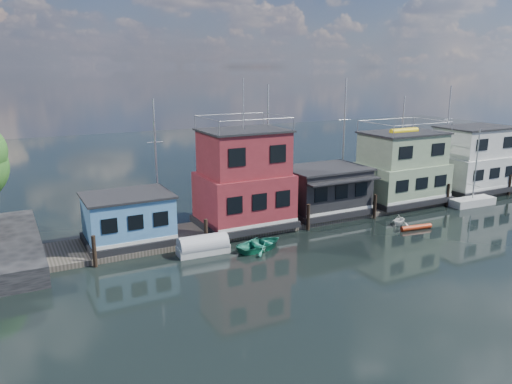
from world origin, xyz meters
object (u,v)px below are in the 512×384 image
houseboat_green (401,168)px  dinghy_white (399,220)px  houseboat_blue (128,219)px  red_kayak (416,227)px  houseboat_white (473,160)px  dinghy_teal (261,244)px  day_sailer (472,201)px  houseboat_red (244,180)px  houseboat_dark (324,190)px  tarp_runabout (203,246)px

houseboat_green → dinghy_white: size_ratio=4.60×
houseboat_blue → red_kayak: houseboat_blue is taller
houseboat_blue → houseboat_white: size_ratio=0.76×
dinghy_teal → red_kayak: bearing=-111.8°
red_kayak → day_sailer: size_ratio=0.38×
houseboat_red → day_sailer: bearing=-9.4°
houseboat_red → houseboat_dark: (8.00, -0.02, -1.69)m
red_kayak → dinghy_teal: size_ratio=0.74×
houseboat_red → dinghy_white: houseboat_red is taller
houseboat_dark → day_sailer: bearing=-14.2°
houseboat_red → houseboat_green: size_ratio=1.41×
dinghy_white → tarp_runabout: bearing=59.3°
houseboat_red → tarp_runabout: houseboat_red is taller
houseboat_red → red_kayak: 14.76m
dinghy_teal → day_sailer: (23.88, 1.19, 0.03)m
houseboat_green → dinghy_white: (-4.94, -5.28, -3.07)m
tarp_runabout → dinghy_white: bearing=-1.9°
houseboat_red → red_kayak: size_ratio=4.16×
houseboat_blue → houseboat_red: bearing=0.0°
day_sailer → red_kayak: bearing=-160.4°
tarp_runabout → dinghy_white: 17.27m
red_kayak → houseboat_red: bearing=158.6°
houseboat_white → day_sailer: day_sailer is taller
houseboat_green → day_sailer: bearing=-32.9°
houseboat_blue → houseboat_white: houseboat_white is taller
houseboat_green → day_sailer: houseboat_green is taller
tarp_runabout → day_sailer: day_sailer is taller
houseboat_red → houseboat_green: houseboat_red is taller
tarp_runabout → dinghy_teal: tarp_runabout is taller
houseboat_white → houseboat_blue: bearing=-180.0°
tarp_runabout → dinghy_teal: (4.10, -1.13, -0.16)m
houseboat_green → tarp_runabout: 22.68m
houseboat_white → day_sailer: size_ratio=1.13×
houseboat_blue → day_sailer: bearing=-6.6°
houseboat_dark → houseboat_green: houseboat_green is taller
houseboat_red → dinghy_white: (12.06, -5.28, -3.62)m
dinghy_white → day_sailer: day_sailer is taller
houseboat_green → houseboat_white: houseboat_green is taller
houseboat_white → dinghy_white: size_ratio=4.60×
houseboat_red → dinghy_teal: houseboat_red is taller
houseboat_dark → dinghy_teal: 10.51m
houseboat_dark → houseboat_green: size_ratio=0.88×
houseboat_red → houseboat_white: bearing=0.0°
houseboat_blue → houseboat_red: size_ratio=0.54×
houseboat_blue → red_kayak: bearing=-17.3°
houseboat_white → tarp_runabout: 32.52m
day_sailer → houseboat_white: bearing=45.1°
houseboat_white → day_sailer: (-4.17, -3.77, -3.10)m
dinghy_teal → day_sailer: bearing=-101.0°
tarp_runabout → houseboat_white: bearing=9.7°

